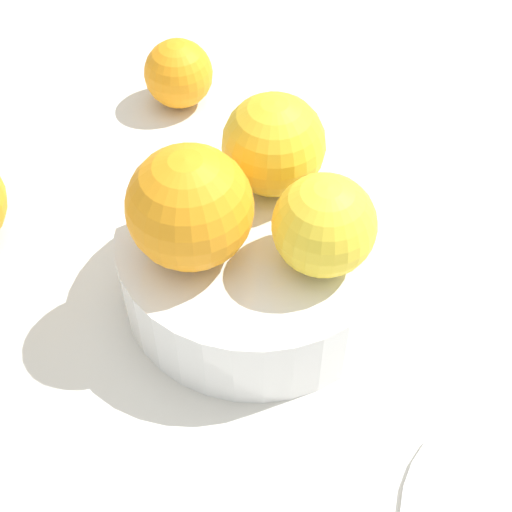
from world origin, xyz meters
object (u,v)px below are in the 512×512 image
at_px(orange_in_bowl_1, 274,145).
at_px(orange_in_bowl_2, 190,208).
at_px(fruit_bowl, 256,263).
at_px(orange_in_bowl_0, 324,226).
at_px(orange_loose_0, 179,74).

xyz_separation_m(orange_in_bowl_1, orange_in_bowl_2, (0.08, 0.02, 0.00)).
distance_m(fruit_bowl, orange_in_bowl_0, 0.08).
bearing_deg(orange_in_bowl_2, fruit_bowl, 164.87).
distance_m(orange_in_bowl_0, orange_in_bowl_1, 0.08).
bearing_deg(orange_in_bowl_1, fruit_bowl, 39.50).
bearing_deg(fruit_bowl, orange_loose_0, -108.98).
distance_m(fruit_bowl, orange_loose_0, 0.23).
distance_m(orange_in_bowl_1, orange_in_bowl_2, 0.08).
xyz_separation_m(orange_in_bowl_2, orange_loose_0, (-0.11, -0.20, -0.07)).
height_order(fruit_bowl, orange_in_bowl_0, orange_in_bowl_0).
relative_size(fruit_bowl, orange_in_bowl_2, 2.38).
bearing_deg(orange_in_bowl_0, orange_in_bowl_1, -103.97).
bearing_deg(orange_in_bowl_0, fruit_bowl, -66.49).
relative_size(orange_in_bowl_0, orange_in_bowl_2, 0.82).
bearing_deg(fruit_bowl, orange_in_bowl_0, 113.51).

